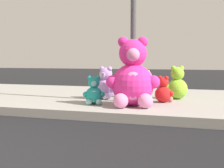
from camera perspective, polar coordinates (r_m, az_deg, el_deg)
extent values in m
cube|color=#9E9B93|center=(7.29, -2.27, -2.65)|extent=(28.00, 4.40, 0.15)
cylinder|color=#4C4C51|center=(6.22, 3.87, 11.60)|extent=(0.11, 0.11, 3.20)
sphere|color=#F22D93|center=(5.62, 3.75, -0.15)|extent=(0.75, 0.75, 0.75)
ellipsoid|color=pink|center=(5.35, 3.80, -0.37)|extent=(0.44, 0.27, 0.49)
sphere|color=#F22D93|center=(5.61, 3.78, 5.56)|extent=(0.49, 0.49, 0.49)
sphere|color=pink|center=(5.40, 3.82, 5.29)|extent=(0.22, 0.22, 0.22)
sphere|color=#F22D93|center=(5.62, 5.56, 7.55)|extent=(0.19, 0.19, 0.19)
sphere|color=#F22D93|center=(5.54, 7.45, 0.34)|extent=(0.23, 0.23, 0.23)
sphere|color=pink|center=(5.34, 6.01, -3.06)|extent=(0.26, 0.26, 0.26)
sphere|color=#F22D93|center=(5.61, 2.01, 7.57)|extent=(0.19, 0.19, 0.19)
sphere|color=#F22D93|center=(5.53, 0.08, 0.37)|extent=(0.23, 0.23, 0.23)
sphere|color=pink|center=(5.33, 1.58, -3.04)|extent=(0.26, 0.26, 0.26)
sphere|color=#8CD133|center=(6.74, 11.66, -0.86)|extent=(0.42, 0.42, 0.42)
ellipsoid|color=#B8DE87|center=(6.87, 10.95, -0.75)|extent=(0.24, 0.22, 0.28)
sphere|color=#8CD133|center=(6.72, 11.70, 1.83)|extent=(0.28, 0.28, 0.28)
sphere|color=#B8DE87|center=(6.82, 11.14, 1.73)|extent=(0.13, 0.13, 0.13)
sphere|color=#8CD133|center=(6.66, 11.02, 2.78)|extent=(0.11, 0.11, 0.11)
sphere|color=#8CD133|center=(6.68, 9.97, -0.61)|extent=(0.13, 0.13, 0.13)
sphere|color=#B8DE87|center=(6.84, 9.99, -1.93)|extent=(0.15, 0.15, 0.15)
sphere|color=#8CD133|center=(6.77, 12.40, 2.78)|extent=(0.11, 0.11, 0.11)
sphere|color=#8CD133|center=(6.90, 12.81, -0.50)|extent=(0.13, 0.13, 0.13)
sphere|color=#B8DE87|center=(6.97, 11.62, -1.84)|extent=(0.15, 0.15, 0.15)
sphere|color=white|center=(7.00, 2.18, -1.06)|extent=(0.31, 0.31, 0.31)
ellipsoid|color=white|center=(6.94, 1.40, -1.10)|extent=(0.17, 0.16, 0.20)
sphere|color=white|center=(6.98, 2.18, 0.82)|extent=(0.20, 0.20, 0.20)
sphere|color=white|center=(6.94, 1.58, 0.69)|extent=(0.09, 0.09, 0.09)
sphere|color=white|center=(6.92, 2.49, 1.45)|extent=(0.08, 0.08, 0.08)
sphere|color=white|center=(6.85, 2.55, -0.98)|extent=(0.10, 0.10, 0.10)
sphere|color=white|center=(6.87, 1.63, -2.01)|extent=(0.11, 0.11, 0.11)
sphere|color=white|center=(7.04, 1.88, 1.50)|extent=(0.08, 0.08, 0.08)
sphere|color=white|center=(7.10, 1.29, -0.79)|extent=(0.10, 0.10, 0.10)
sphere|color=white|center=(7.01, 0.90, -1.88)|extent=(0.11, 0.11, 0.11)
sphere|color=#B28CD8|center=(6.66, -1.12, -0.87)|extent=(0.42, 0.42, 0.42)
ellipsoid|color=silver|center=(6.53, -1.83, -0.97)|extent=(0.24, 0.14, 0.27)
sphere|color=#B28CD8|center=(6.64, -1.13, 1.80)|extent=(0.27, 0.27, 0.27)
sphere|color=silver|center=(6.54, -1.68, 1.62)|extent=(0.12, 0.12, 0.12)
sphere|color=#B28CD8|center=(6.58, -0.43, 2.73)|extent=(0.10, 0.10, 0.10)
sphere|color=#B28CD8|center=(6.51, 0.09, -0.71)|extent=(0.13, 0.13, 0.13)
sphere|color=silver|center=(6.46, -1.11, -2.25)|extent=(0.14, 0.14, 0.14)
sphere|color=#B28CD8|center=(6.69, -1.82, 2.75)|extent=(0.10, 0.10, 0.10)
sphere|color=#B28CD8|center=(6.72, -2.78, -0.56)|extent=(0.13, 0.13, 0.13)
sphere|color=silver|center=(6.59, -2.79, -2.12)|extent=(0.14, 0.14, 0.14)
sphere|color=teal|center=(5.85, -3.27, -2.07)|extent=(0.32, 0.32, 0.32)
ellipsoid|color=#7BBFBC|center=(5.73, -3.30, -2.20)|extent=(0.19, 0.13, 0.21)
sphere|color=teal|center=(5.82, -3.28, 0.29)|extent=(0.21, 0.21, 0.21)
sphere|color=#7BBFBC|center=(5.73, -3.30, 0.10)|extent=(0.10, 0.10, 0.10)
sphere|color=teal|center=(5.82, -2.55, 1.13)|extent=(0.08, 0.08, 0.08)
sphere|color=teal|center=(5.80, -1.76, -1.87)|extent=(0.10, 0.10, 0.10)
sphere|color=#7BBFBC|center=(5.72, -2.40, -3.28)|extent=(0.11, 0.11, 0.11)
sphere|color=teal|center=(5.82, -4.01, 1.12)|extent=(0.08, 0.08, 0.08)
sphere|color=teal|center=(5.81, -4.79, -1.88)|extent=(0.10, 0.10, 0.10)
sphere|color=#7BBFBC|center=(5.72, -4.19, -3.28)|extent=(0.11, 0.11, 0.11)
sphere|color=red|center=(6.15, 9.17, -1.84)|extent=(0.31, 0.31, 0.31)
ellipsoid|color=#DB7B7B|center=(6.25, 9.69, -1.75)|extent=(0.19, 0.13, 0.20)
sphere|color=red|center=(6.13, 9.19, 0.33)|extent=(0.21, 0.21, 0.21)
sphere|color=#DB7B7B|center=(6.21, 9.60, 0.26)|extent=(0.09, 0.09, 0.09)
sphere|color=red|center=(6.16, 8.62, 1.13)|extent=(0.08, 0.08, 0.08)
sphere|color=red|center=(6.26, 8.17, -1.51)|extent=(0.10, 0.10, 0.10)
sphere|color=#DB7B7B|center=(6.32, 9.08, -2.61)|extent=(0.11, 0.11, 0.11)
sphere|color=red|center=(6.09, 9.79, 1.07)|extent=(0.08, 0.08, 0.08)
sphere|color=red|center=(6.11, 10.56, -1.68)|extent=(0.10, 0.10, 0.10)
sphere|color=#DB7B7B|center=(6.24, 10.45, -2.72)|extent=(0.11, 0.11, 0.11)
sphere|color=tan|center=(7.16, 6.23, -0.75)|extent=(0.36, 0.36, 0.36)
ellipsoid|color=beige|center=(7.21, 5.27, -0.71)|extent=(0.11, 0.21, 0.23)
sphere|color=tan|center=(7.14, 6.25, 1.40)|extent=(0.24, 0.24, 0.24)
sphere|color=beige|center=(7.18, 5.50, 1.31)|extent=(0.11, 0.11, 0.11)
sphere|color=tan|center=(7.06, 6.00, 2.14)|extent=(0.09, 0.09, 0.09)
sphere|color=tan|center=(7.02, 5.37, -0.62)|extent=(0.11, 0.11, 0.11)
sphere|color=beige|center=(7.14, 4.78, -1.71)|extent=(0.12, 0.12, 0.12)
sphere|color=tan|center=(7.21, 6.50, 2.18)|extent=(0.09, 0.09, 0.09)
sphere|color=tan|center=(7.33, 6.40, -0.42)|extent=(0.11, 0.11, 0.11)
sphere|color=beige|center=(7.32, 5.40, -1.56)|extent=(0.12, 0.12, 0.12)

